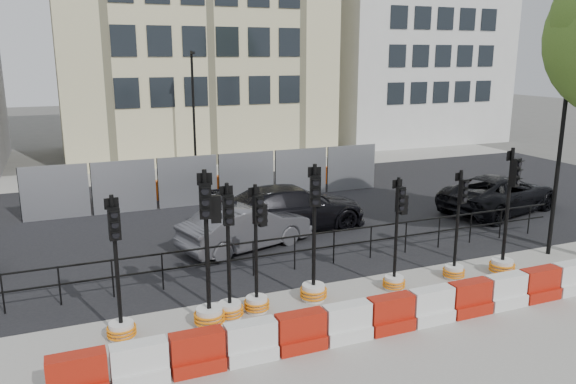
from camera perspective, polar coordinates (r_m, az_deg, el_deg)
name	(u,v)px	position (r m, az deg, el deg)	size (l,w,h in m)	color
ground	(313,286)	(14.63, 2.54, -9.55)	(120.00, 120.00, 0.00)	#51514C
sidewalk_near	(373,339)	(12.24, 8.65, -14.54)	(40.00, 6.00, 0.02)	gray
road	(233,216)	(20.82, -5.58, -2.43)	(40.00, 14.00, 0.03)	black
sidewalk_far	(182,171)	(29.32, -10.72, 2.11)	(40.00, 4.00, 0.02)	gray
building_white	(404,22)	(41.08, 11.71, 16.52)	(12.00, 9.06, 16.00)	silver
kerb_railing	(295,247)	(15.40, 0.69, -5.58)	(18.00, 0.04, 1.00)	black
heras_fencing	(226,182)	(23.48, -6.33, 1.01)	(14.33, 1.72, 2.00)	#94969C
lamp_post_far	(194,109)	(27.97, -9.56, 8.27)	(0.12, 0.56, 6.00)	black
lamp_post_near	(561,148)	(17.80, 25.97, 4.08)	(0.12, 0.56, 6.00)	black
barrier_row	(369,319)	(12.23, 8.22, -12.68)	(12.55, 0.50, 0.80)	#A9270D
traffic_signal_a	(120,311)	(12.33, -16.68, -11.49)	(0.61, 0.61, 3.11)	white
traffic_signal_b	(209,291)	(12.40, -8.02, -9.91)	(0.69, 0.69, 3.50)	white
traffic_signal_c	(230,292)	(12.77, -5.95, -10.05)	(0.62, 0.62, 3.13)	white
traffic_signal_d	(257,283)	(13.00, -3.16, -9.18)	(0.60, 0.60, 3.03)	white
traffic_signal_e	(314,274)	(13.57, 2.63, -8.28)	(0.66, 0.66, 3.36)	white
traffic_signal_f	(395,264)	(14.42, 10.85, -7.17)	(0.57, 0.57, 2.92)	white
traffic_signal_g	(455,257)	(15.51, 16.62, -6.35)	(0.58, 0.58, 2.95)	white
traffic_signal_h	(504,249)	(16.19, 21.10, -5.45)	(0.68, 0.68, 3.47)	white
car_b	(246,227)	(17.18, -4.31, -3.57)	(4.40, 2.57, 1.37)	#454549
car_c	(292,208)	(19.04, 0.38, -1.59)	(5.27, 2.27, 1.51)	black
car_d	(500,194)	(22.59, 20.72, -0.15)	(5.57, 3.59, 1.43)	black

